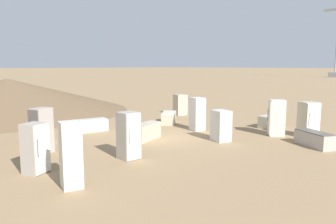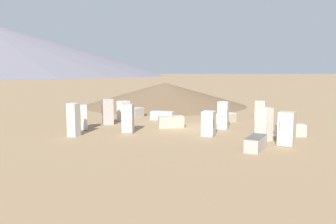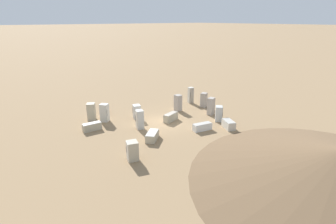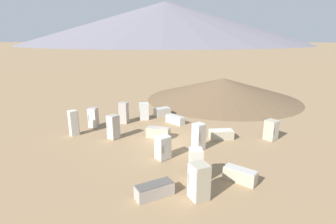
{
  "view_description": "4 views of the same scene",
  "coord_description": "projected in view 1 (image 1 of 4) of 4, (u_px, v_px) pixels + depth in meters",
  "views": [
    {
      "loc": [
        11.22,
        -10.91,
        3.46
      ],
      "look_at": [
        0.22,
        0.09,
        1.26
      ],
      "focal_mm": 35.0,
      "sensor_mm": 36.0,
      "label": 1
    },
    {
      "loc": [
        21.46,
        -0.34,
        3.74
      ],
      "look_at": [
        -0.29,
        -1.14,
        1.04
      ],
      "focal_mm": 35.0,
      "sensor_mm": 36.0,
      "label": 2
    },
    {
      "loc": [
        -19.01,
        14.26,
        9.55
      ],
      "look_at": [
        -0.51,
        -0.34,
        1.15
      ],
      "focal_mm": 28.0,
      "sensor_mm": 36.0,
      "label": 3
    },
    {
      "loc": [
        14.36,
        9.75,
        7.07
      ],
      "look_at": [
        -1.14,
        -0.72,
        1.77
      ],
      "focal_mm": 28.0,
      "sensor_mm": 36.0,
      "label": 4
    }
  ],
  "objects": [
    {
      "name": "power_pylon_1",
      "position": [
        336.0,
        52.0,
        97.98
      ],
      "size": [
        8.55,
        2.93,
        24.44
      ],
      "color": "gray",
      "rests_on": "ground_plane"
    },
    {
      "name": "discarded_fridge_5",
      "position": [
        129.0,
        136.0,
        12.16
      ],
      "size": [
        0.74,
        0.68,
        1.77
      ],
      "rotation": [
        0.0,
        0.0,
        4.66
      ],
      "color": "#A89E93",
      "rests_on": "ground_plane"
    },
    {
      "name": "discarded_fridge_14",
      "position": [
        314.0,
        139.0,
        14.1
      ],
      "size": [
        1.89,
        1.4,
        0.66
      ],
      "rotation": [
        0.0,
        0.0,
        4.24
      ],
      "color": "#A89E93",
      "rests_on": "ground_plane"
    },
    {
      "name": "discarded_fridge_1",
      "position": [
        270.0,
        121.0,
        18.52
      ],
      "size": [
        0.72,
        1.69,
        0.7
      ],
      "rotation": [
        0.0,
        0.0,
        3.08
      ],
      "color": "#B2A88E",
      "rests_on": "ground_plane"
    },
    {
      "name": "discarded_fridge_9",
      "position": [
        197.0,
        114.0,
        17.57
      ],
      "size": [
        0.85,
        0.82,
        1.78
      ],
      "rotation": [
        0.0,
        0.0,
        5.97
      ],
      "color": "silver",
      "rests_on": "ground_plane"
    },
    {
      "name": "discarded_fridge_3",
      "position": [
        146.0,
        132.0,
        15.39
      ],
      "size": [
        1.07,
        1.82,
        0.78
      ],
      "rotation": [
        0.0,
        0.0,
        0.28
      ],
      "color": "#B2A88E",
      "rests_on": "ground_plane"
    },
    {
      "name": "discarded_fridge_15",
      "position": [
        71.0,
        155.0,
        9.26
      ],
      "size": [
        0.73,
        0.69,
        1.92
      ],
      "rotation": [
        0.0,
        0.0,
        1.28
      ],
      "color": "beige",
      "rests_on": "ground_plane"
    },
    {
      "name": "discarded_fridge_6",
      "position": [
        41.0,
        131.0,
        12.98
      ],
      "size": [
        0.76,
        0.9,
        1.81
      ],
      "rotation": [
        0.0,
        0.0,
        3.45
      ],
      "color": "#A89E93",
      "rests_on": "ground_plane"
    },
    {
      "name": "discarded_fridge_8",
      "position": [
        40.0,
        127.0,
        16.63
      ],
      "size": [
        1.65,
        1.29,
        0.76
      ],
      "rotation": [
        0.0,
        0.0,
        1.15
      ],
      "color": "beige",
      "rests_on": "ground_plane"
    },
    {
      "name": "discarded_fridge_12",
      "position": [
        91.0,
        125.0,
        17.36
      ],
      "size": [
        1.0,
        1.85,
        0.66
      ],
      "rotation": [
        0.0,
        0.0,
        2.92
      ],
      "color": "white",
      "rests_on": "ground_plane"
    },
    {
      "name": "discarded_fridge_4",
      "position": [
        35.0,
        148.0,
        10.56
      ],
      "size": [
        0.85,
        0.86,
        1.64
      ],
      "rotation": [
        0.0,
        0.0,
        5.12
      ],
      "color": "#A89E93",
      "rests_on": "ground_plane"
    },
    {
      "name": "discarded_fridge_7",
      "position": [
        169.0,
        118.0,
        19.81
      ],
      "size": [
        1.7,
        1.81,
        0.67
      ],
      "rotation": [
        0.0,
        0.0,
        3.84
      ],
      "color": "#B2A88E",
      "rests_on": "ground_plane"
    },
    {
      "name": "discarded_fridge_0",
      "position": [
        221.0,
        126.0,
        15.11
      ],
      "size": [
        0.97,
        0.91,
        1.43
      ],
      "rotation": [
        0.0,
        0.0,
        5.95
      ],
      "color": "silver",
      "rests_on": "ground_plane"
    },
    {
      "name": "discarded_fridge_13",
      "position": [
        42.0,
        126.0,
        14.81
      ],
      "size": [
        1.03,
        1.03,
        1.52
      ],
      "rotation": [
        0.0,
        0.0,
        2.33
      ],
      "color": "silver",
      "rests_on": "ground_plane"
    },
    {
      "name": "discarded_fridge_11",
      "position": [
        308.0,
        120.0,
        15.95
      ],
      "size": [
        1.05,
        1.04,
        1.72
      ],
      "rotation": [
        0.0,
        0.0,
        4.17
      ],
      "color": "#B2A88E",
      "rests_on": "ground_plane"
    },
    {
      "name": "discarded_fridge_10",
      "position": [
        180.0,
        105.0,
        23.19
      ],
      "size": [
        0.97,
        0.96,
        1.44
      ],
      "rotation": [
        0.0,
        0.0,
        5.97
      ],
      "color": "#B2A88E",
      "rests_on": "ground_plane"
    },
    {
      "name": "dirt_mound",
      "position": [
        8.0,
        95.0,
        24.75
      ],
      "size": [
        17.92,
        17.92,
        2.5
      ],
      "color": "brown",
      "rests_on": "ground_plane"
    },
    {
      "name": "ground_plane",
      "position": [
        163.0,
        137.0,
        15.98
      ],
      "size": [
        1000.0,
        1000.0,
        0.0
      ],
      "primitive_type": "plane",
      "color": "#937551"
    },
    {
      "name": "discarded_fridge_2",
      "position": [
        277.0,
        118.0,
        16.23
      ],
      "size": [
        0.98,
        0.95,
        1.79
      ],
      "rotation": [
        0.0,
        0.0,
        2.24
      ],
      "color": "beige",
      "rests_on": "ground_plane"
    }
  ]
}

